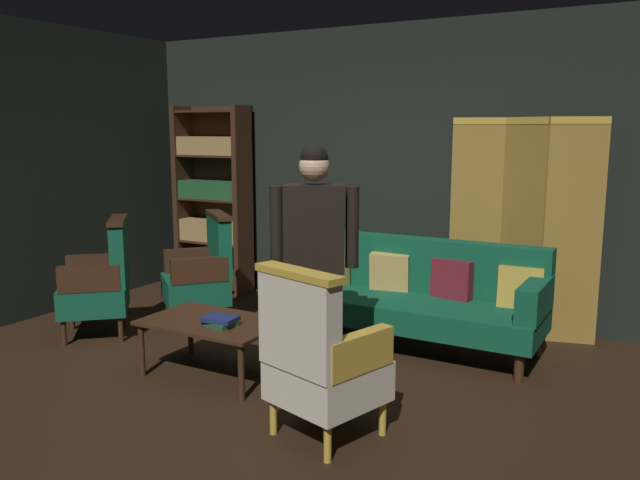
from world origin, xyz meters
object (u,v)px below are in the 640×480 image
object	(u,v)px
bookshelf	(214,196)
standing_figure	(314,247)
armchair_wing_left	(202,273)
armchair_gilt_accent	(320,359)
armchair_wing_right	(101,281)
book_navy_cloth	(220,319)
coffee_table	(213,326)
book_green_cloth	(221,323)
folding_screen	(522,224)
potted_plant	(314,263)
velvet_couch	(416,292)

from	to	relation	value
bookshelf	standing_figure	world-z (taller)	bookshelf
bookshelf	armchair_wing_left	size ratio (longest dim) A/B	1.97
bookshelf	armchair_gilt_accent	size ratio (longest dim) A/B	1.97
armchair_wing_right	standing_figure	bearing A→B (deg)	-5.01
armchair_gilt_accent	book_navy_cloth	xyz separation A→B (m)	(-1.03, 0.40, -0.02)
standing_figure	book_navy_cloth	size ratio (longest dim) A/B	7.13
coffee_table	armchair_gilt_accent	xyz separation A→B (m)	(1.17, -0.48, 0.12)
coffee_table	book_green_cloth	bearing A→B (deg)	-29.98
armchair_wing_left	book_navy_cloth	distance (m)	1.46
armchair_gilt_accent	standing_figure	size ratio (longest dim) A/B	0.61
folding_screen	bookshelf	size ratio (longest dim) A/B	0.93
folding_screen	book_green_cloth	bearing A→B (deg)	-126.12
armchair_wing_right	potted_plant	size ratio (longest dim) A/B	1.15
armchair_gilt_accent	potted_plant	bearing A→B (deg)	120.63
armchair_wing_left	standing_figure	world-z (taller)	standing_figure
armchair_wing_right	standing_figure	distance (m)	2.34
potted_plant	book_green_cloth	world-z (taller)	potted_plant
coffee_table	armchair_wing_left	size ratio (longest dim) A/B	0.96
velvet_couch	coffee_table	distance (m)	1.73
standing_figure	armchair_wing_right	bearing A→B (deg)	174.99
standing_figure	potted_plant	bearing A→B (deg)	119.98
folding_screen	standing_figure	xyz separation A→B (m)	(-0.92, -2.03, 0.04)
armchair_wing_left	armchair_wing_right	bearing A→B (deg)	-129.47
armchair_wing_left	book_green_cloth	xyz separation A→B (m)	(1.02, -1.04, -0.05)
book_green_cloth	potted_plant	bearing A→B (deg)	98.42
potted_plant	armchair_wing_left	bearing A→B (deg)	-134.94
coffee_table	armchair_wing_right	distance (m)	1.48
bookshelf	coffee_table	bearing A→B (deg)	-51.96
bookshelf	book_navy_cloth	bearing A→B (deg)	-50.79
armchair_wing_right	standing_figure	size ratio (longest dim) A/B	0.61
velvet_couch	armchair_wing_right	size ratio (longest dim) A/B	2.04
folding_screen	velvet_couch	distance (m)	1.14
velvet_couch	armchair_gilt_accent	size ratio (longest dim) A/B	2.04
book_navy_cloth	coffee_table	bearing A→B (deg)	150.02
folding_screen	velvet_couch	size ratio (longest dim) A/B	0.90
velvet_couch	standing_figure	bearing A→B (deg)	-100.22
standing_figure	book_green_cloth	distance (m)	0.91
armchair_wing_left	book_navy_cloth	world-z (taller)	armchair_wing_left
coffee_table	book_navy_cloth	distance (m)	0.18
folding_screen	bookshelf	distance (m)	3.38
potted_plant	book_navy_cloth	xyz separation A→B (m)	(0.27, -1.79, -0.05)
folding_screen	armchair_gilt_accent	bearing A→B (deg)	-102.27
velvet_couch	book_navy_cloth	bearing A→B (deg)	-122.20
standing_figure	book_navy_cloth	distance (m)	0.89
book_green_cloth	book_navy_cloth	world-z (taller)	book_navy_cloth
book_green_cloth	coffee_table	bearing A→B (deg)	150.02
standing_figure	book_navy_cloth	world-z (taller)	standing_figure
velvet_couch	armchair_wing_right	bearing A→B (deg)	-156.27
coffee_table	book_green_cloth	xyz separation A→B (m)	(0.13, -0.08, 0.07)
velvet_couch	coffee_table	bearing A→B (deg)	-127.31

